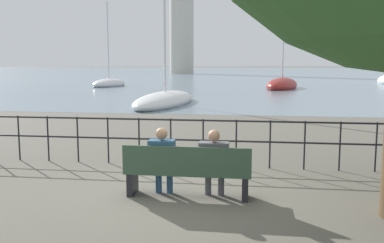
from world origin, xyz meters
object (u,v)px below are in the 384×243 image
object	(u,v)px
seated_person_left	(162,158)
sailboat_5	(109,84)
park_bench	(187,172)
sailboat_0	(165,100)
sailboat_2	(282,85)
harbor_lighthouse	(182,16)
seated_person_right	(214,160)

from	to	relation	value
seated_person_left	sailboat_5	xyz separation A→B (m)	(-13.19, 35.34, -0.38)
park_bench	seated_person_left	bearing A→B (deg)	169.54
seated_person_left	sailboat_0	size ratio (longest dim) A/B	0.10
sailboat_2	sailboat_0	bearing A→B (deg)	-99.64
park_bench	sailboat_5	world-z (taller)	sailboat_5
seated_person_left	sailboat_2	bearing A→B (deg)	82.97
park_bench	sailboat_5	xyz separation A→B (m)	(-13.63, 35.43, -0.18)
seated_person_left	sailboat_2	world-z (taller)	sailboat_2
sailboat_0	sailboat_2	xyz separation A→B (m)	(7.51, 17.27, 0.05)
sailboat_2	seated_person_left	bearing A→B (deg)	-83.17
seated_person_left	harbor_lighthouse	world-z (taller)	harbor_lighthouse
sailboat_5	seated_person_right	bearing A→B (deg)	-62.19
seated_person_left	sailboat_2	xyz separation A→B (m)	(4.15, 33.65, -0.33)
sailboat_2	harbor_lighthouse	distance (m)	65.93
park_bench	harbor_lighthouse	xyz separation A→B (m)	(-16.11, 95.19, 13.21)
sailboat_0	harbor_lighthouse	bearing A→B (deg)	104.26
sailboat_0	sailboat_5	size ratio (longest dim) A/B	1.32
sailboat_0	harbor_lighthouse	distance (m)	80.79
seated_person_left	seated_person_right	xyz separation A→B (m)	(0.88, -0.00, -0.01)
sailboat_0	sailboat_5	world-z (taller)	sailboat_0
seated_person_left	seated_person_right	distance (m)	0.88
sailboat_0	seated_person_left	bearing A→B (deg)	-73.04
park_bench	harbor_lighthouse	bearing A→B (deg)	99.61
seated_person_right	sailboat_5	xyz separation A→B (m)	(-14.08, 35.35, -0.38)
park_bench	sailboat_2	distance (m)	33.94
sailboat_5	harbor_lighthouse	size ratio (longest dim) A/B	0.30
seated_person_right	sailboat_5	distance (m)	38.05
harbor_lighthouse	seated_person_left	bearing A→B (deg)	-80.65
seated_person_right	sailboat_2	xyz separation A→B (m)	(3.26, 33.65, -0.32)
seated_person_left	sailboat_5	size ratio (longest dim) A/B	0.13
park_bench	seated_person_left	world-z (taller)	seated_person_left
seated_person_right	sailboat_0	xyz separation A→B (m)	(-4.24, 16.39, -0.38)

